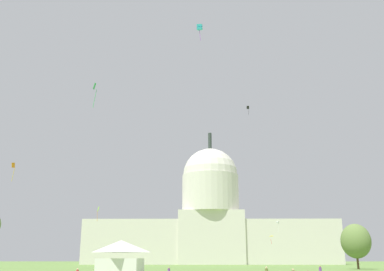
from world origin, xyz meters
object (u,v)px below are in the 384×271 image
(kite_white_low, at_px, (278,222))
(event_tent, at_px, (121,258))
(kite_yellow_low, at_px, (272,237))
(kite_black_high, at_px, (248,108))
(tree_east_near, at_px, (356,241))
(capitol_building, at_px, (211,221))
(kite_lime_low, at_px, (98,211))
(kite_cyan_high, at_px, (200,27))
(kite_orange_mid, at_px, (13,168))
(kite_green_mid, at_px, (95,89))

(kite_white_low, bearing_deg, event_tent, -79.99)
(kite_yellow_low, height_order, kite_black_high, kite_black_high)
(tree_east_near, bearing_deg, capitol_building, 110.69)
(kite_yellow_low, height_order, kite_lime_low, kite_lime_low)
(kite_cyan_high, height_order, kite_white_low, kite_cyan_high)
(kite_orange_mid, xyz_separation_m, kite_black_high, (51.82, 66.74, 34.66))
(event_tent, xyz_separation_m, tree_east_near, (54.73, 45.22, 4.35))
(event_tent, xyz_separation_m, kite_black_high, (30.60, 70.84, 50.71))
(kite_orange_mid, relative_size, kite_lime_low, 0.99)
(kite_orange_mid, xyz_separation_m, kite_white_low, (61.91, 76.84, -4.05))
(event_tent, bearing_deg, kite_white_low, 68.14)
(event_tent, distance_m, kite_lime_low, 37.52)
(capitol_building, relative_size, kite_white_low, 30.79)
(kite_orange_mid, relative_size, kite_yellow_low, 1.62)
(tree_east_near, distance_m, kite_orange_mid, 87.15)
(capitol_building, height_order, kite_black_high, capitol_building)
(kite_yellow_low, relative_size, kite_green_mid, 0.49)
(kite_white_low, bearing_deg, kite_green_mid, -80.54)
(kite_green_mid, relative_size, kite_black_high, 1.28)
(kite_white_low, bearing_deg, kite_yellow_low, -67.01)
(kite_white_low, xyz_separation_m, kite_lime_low, (-52.48, -47.15, -0.72))
(kite_black_high, bearing_deg, kite_lime_low, -82.77)
(kite_orange_mid, height_order, kite_black_high, kite_black_high)
(event_tent, height_order, kite_orange_mid, kite_orange_mid)
(kite_orange_mid, bearing_deg, event_tent, 155.85)
(tree_east_near, height_order, kite_white_low, kite_white_low)
(kite_orange_mid, distance_m, kite_yellow_low, 74.05)
(kite_black_high, bearing_deg, event_tent, -57.29)
(kite_yellow_low, xyz_separation_m, kite_black_high, (-3.18, 18.23, 44.96))
(kite_yellow_low, distance_m, kite_black_high, 48.62)
(kite_black_high, bearing_deg, kite_yellow_low, -24.03)
(tree_east_near, relative_size, kite_black_high, 3.34)
(kite_yellow_low, bearing_deg, kite_cyan_high, 96.84)
(tree_east_near, height_order, kite_lime_low, kite_lime_low)
(capitol_building, xyz_separation_m, kite_lime_low, (-30.94, -105.62, -5.80))
(kite_cyan_high, distance_m, kite_lime_low, 51.06)
(capitol_building, bearing_deg, kite_orange_mid, -106.62)
(kite_cyan_high, height_order, kite_yellow_low, kite_cyan_high)
(tree_east_near, distance_m, kite_cyan_high, 70.78)
(tree_east_near, height_order, kite_cyan_high, kite_cyan_high)
(capitol_building, bearing_deg, kite_cyan_high, -92.51)
(event_tent, xyz_separation_m, kite_green_mid, (-4.41, -6.67, 27.07))
(tree_east_near, bearing_deg, kite_white_low, 111.45)
(kite_green_mid, xyz_separation_m, kite_lime_low, (-7.37, 40.47, -15.79))
(kite_white_low, bearing_deg, capitol_building, 146.92)
(kite_green_mid, bearing_deg, kite_black_high, 22.66)
(kite_yellow_low, bearing_deg, kite_black_high, -50.00)
(capitol_building, xyz_separation_m, kite_white_low, (21.54, -58.47, -5.07))
(tree_east_near, height_order, kite_yellow_low, tree_east_near)
(capitol_building, relative_size, tree_east_near, 10.20)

